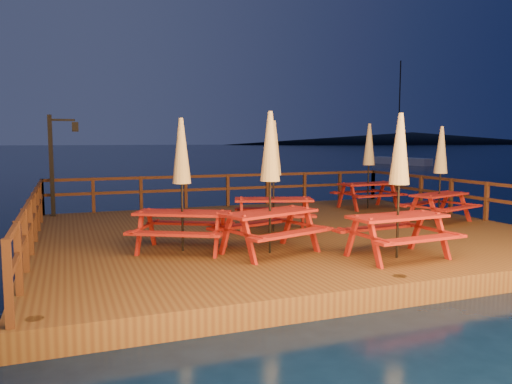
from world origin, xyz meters
TOP-DOWN VIEW (x-y plane):
  - ground at (0.00, 0.00)m, footprint 500.00×500.00m
  - deck at (0.00, 0.00)m, footprint 12.00×10.00m
  - deck_piles at (0.00, 0.00)m, footprint 11.44×9.44m
  - railing at (0.00, 1.78)m, footprint 11.80×9.75m
  - lamp_post at (-5.39, 4.55)m, footprint 0.85×0.18m
  - headland_right at (185.00, 230.00)m, footprint 230.40×86.40m
  - sailboat at (28.57, 33.22)m, footprint 2.39×7.68m
  - picnic_table_0 at (-1.38, -2.25)m, footprint 2.39×2.16m
  - picnic_table_1 at (-0.38, -0.06)m, footprint 2.31×2.09m
  - picnic_table_2 at (4.44, -0.42)m, footprint 2.21×2.00m
  - picnic_table_3 at (-2.97, -1.45)m, footprint 2.40×2.27m
  - picnic_table_4 at (4.20, 2.70)m, footprint 2.06×1.74m
  - picnic_table_5 at (0.76, -3.50)m, footprint 2.04×1.72m

SIDE VIEW (x-z plane):
  - deck_piles at x=0.00m, z-range -1.00..0.40m
  - ground at x=0.00m, z-range 0.00..0.00m
  - deck at x=0.00m, z-range 0.00..0.40m
  - sailboat at x=28.57m, z-range -5.25..6.00m
  - railing at x=0.00m, z-range 0.61..1.71m
  - picnic_table_2 at x=4.44m, z-range 0.45..3.08m
  - picnic_table_3 at x=-2.97m, z-range 0.45..3.16m
  - picnic_table_1 at x=-0.38m, z-range 0.45..3.19m
  - picnic_table_5 at x=0.76m, z-range 0.45..3.22m
  - picnic_table_4 at x=4.20m, z-range 0.45..3.25m
  - picnic_table_0 at x=-1.38m, z-range 0.46..3.28m
  - lamp_post at x=-5.39m, z-range 0.70..3.70m
  - headland_right at x=185.00m, z-range 0.00..7.00m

